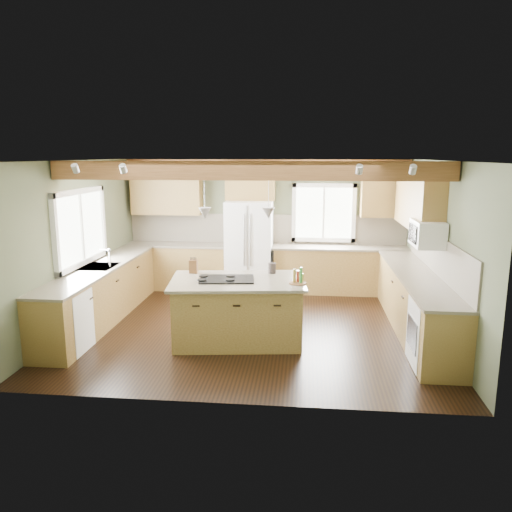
# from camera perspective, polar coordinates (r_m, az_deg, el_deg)

# --- Properties ---
(floor) EXTENTS (5.60, 5.60, 0.00)m
(floor) POSITION_cam_1_polar(r_m,az_deg,el_deg) (8.00, -0.33, -8.10)
(floor) COLOR black
(floor) RESTS_ON ground
(ceiling) EXTENTS (5.60, 5.60, 0.00)m
(ceiling) POSITION_cam_1_polar(r_m,az_deg,el_deg) (7.53, -0.35, 10.87)
(ceiling) COLOR silver
(ceiling) RESTS_ON wall_back
(wall_back) EXTENTS (5.60, 0.00, 5.60)m
(wall_back) POSITION_cam_1_polar(r_m,az_deg,el_deg) (10.12, 1.16, 3.65)
(wall_back) COLOR #4D563D
(wall_back) RESTS_ON ground
(wall_left) EXTENTS (0.00, 5.00, 5.00)m
(wall_left) POSITION_cam_1_polar(r_m,az_deg,el_deg) (8.43, -19.64, 1.38)
(wall_left) COLOR #4D563D
(wall_left) RESTS_ON ground
(wall_right) EXTENTS (0.00, 5.00, 5.00)m
(wall_right) POSITION_cam_1_polar(r_m,az_deg,el_deg) (7.88, 20.36, 0.66)
(wall_right) COLOR #4D563D
(wall_right) RESTS_ON ground
(ceiling_beam) EXTENTS (5.55, 0.26, 0.26)m
(ceiling_beam) POSITION_cam_1_polar(r_m,az_deg,el_deg) (6.94, -0.89, 9.73)
(ceiling_beam) COLOR #502E16
(ceiling_beam) RESTS_ON ceiling
(soffit_trim) EXTENTS (5.55, 0.20, 0.10)m
(soffit_trim) POSITION_cam_1_polar(r_m,az_deg,el_deg) (9.93, 1.15, 10.68)
(soffit_trim) COLOR #502E16
(soffit_trim) RESTS_ON ceiling
(backsplash_back) EXTENTS (5.58, 0.03, 0.58)m
(backsplash_back) POSITION_cam_1_polar(r_m,az_deg,el_deg) (10.12, 1.15, 3.14)
(backsplash_back) COLOR brown
(backsplash_back) RESTS_ON wall_back
(backsplash_right) EXTENTS (0.03, 3.70, 0.58)m
(backsplash_right) POSITION_cam_1_polar(r_m,az_deg,el_deg) (7.94, 20.12, 0.09)
(backsplash_right) COLOR brown
(backsplash_right) RESTS_ON wall_right
(base_cab_back_left) EXTENTS (2.02, 0.60, 0.88)m
(base_cab_back_left) POSITION_cam_1_polar(r_m,az_deg,el_deg) (10.28, -8.99, -1.23)
(base_cab_back_left) COLOR brown
(base_cab_back_left) RESTS_ON floor
(counter_back_left) EXTENTS (2.06, 0.64, 0.04)m
(counter_back_left) POSITION_cam_1_polar(r_m,az_deg,el_deg) (10.19, -9.07, 1.29)
(counter_back_left) COLOR #484135
(counter_back_left) RESTS_ON base_cab_back_left
(base_cab_back_right) EXTENTS (2.62, 0.60, 0.88)m
(base_cab_back_right) POSITION_cam_1_polar(r_m,az_deg,el_deg) (9.97, 9.57, -1.65)
(base_cab_back_right) COLOR brown
(base_cab_back_right) RESTS_ON floor
(counter_back_right) EXTENTS (2.66, 0.64, 0.04)m
(counter_back_right) POSITION_cam_1_polar(r_m,az_deg,el_deg) (9.88, 9.66, 0.95)
(counter_back_right) COLOR #484135
(counter_back_right) RESTS_ON base_cab_back_right
(base_cab_left) EXTENTS (0.60, 3.70, 0.88)m
(base_cab_left) POSITION_cam_1_polar(r_m,az_deg,el_deg) (8.53, -17.28, -4.27)
(base_cab_left) COLOR brown
(base_cab_left) RESTS_ON floor
(counter_left) EXTENTS (0.64, 3.74, 0.04)m
(counter_left) POSITION_cam_1_polar(r_m,az_deg,el_deg) (8.42, -17.47, -1.26)
(counter_left) COLOR #484135
(counter_left) RESTS_ON base_cab_left
(base_cab_right) EXTENTS (0.60, 3.70, 0.88)m
(base_cab_right) POSITION_cam_1_polar(r_m,az_deg,el_deg) (8.05, 17.77, -5.24)
(base_cab_right) COLOR brown
(base_cab_right) RESTS_ON floor
(counter_right) EXTENTS (0.64, 3.74, 0.04)m
(counter_right) POSITION_cam_1_polar(r_m,az_deg,el_deg) (7.94, 17.97, -2.06)
(counter_right) COLOR #484135
(counter_right) RESTS_ON base_cab_right
(upper_cab_back_left) EXTENTS (1.40, 0.35, 0.90)m
(upper_cab_back_left) POSITION_cam_1_polar(r_m,az_deg,el_deg) (10.23, -10.17, 7.22)
(upper_cab_back_left) COLOR brown
(upper_cab_back_left) RESTS_ON wall_back
(upper_cab_over_fridge) EXTENTS (0.96, 0.35, 0.70)m
(upper_cab_over_fridge) POSITION_cam_1_polar(r_m,az_deg,el_deg) (9.89, -0.65, 8.42)
(upper_cab_over_fridge) COLOR brown
(upper_cab_over_fridge) RESTS_ON wall_back
(upper_cab_right) EXTENTS (0.35, 2.20, 0.90)m
(upper_cab_right) POSITION_cam_1_polar(r_m,az_deg,el_deg) (8.62, 18.05, 6.06)
(upper_cab_right) COLOR brown
(upper_cab_right) RESTS_ON wall_right
(upper_cab_back_corner) EXTENTS (0.90, 0.35, 0.90)m
(upper_cab_back_corner) POSITION_cam_1_polar(r_m,az_deg,el_deg) (9.96, 14.50, 6.93)
(upper_cab_back_corner) COLOR brown
(upper_cab_back_corner) RESTS_ON wall_back
(window_left) EXTENTS (0.04, 1.60, 1.05)m
(window_left) POSITION_cam_1_polar(r_m,az_deg,el_deg) (8.43, -19.49, 3.11)
(window_left) COLOR white
(window_left) RESTS_ON wall_left
(window_back) EXTENTS (1.10, 0.04, 1.00)m
(window_back) POSITION_cam_1_polar(r_m,az_deg,el_deg) (10.04, 7.74, 4.93)
(window_back) COLOR white
(window_back) RESTS_ON wall_back
(sink) EXTENTS (0.50, 0.65, 0.03)m
(sink) POSITION_cam_1_polar(r_m,az_deg,el_deg) (8.42, -17.47, -1.22)
(sink) COLOR #262628
(sink) RESTS_ON counter_left
(faucet) EXTENTS (0.02, 0.02, 0.28)m
(faucet) POSITION_cam_1_polar(r_m,az_deg,el_deg) (8.32, -16.39, -0.29)
(faucet) COLOR #B2B2B7
(faucet) RESTS_ON sink
(dishwasher) EXTENTS (0.60, 0.60, 0.84)m
(dishwasher) POSITION_cam_1_polar(r_m,az_deg,el_deg) (7.41, -21.11, -7.01)
(dishwasher) COLOR white
(dishwasher) RESTS_ON floor
(oven) EXTENTS (0.60, 0.72, 0.84)m
(oven) POSITION_cam_1_polar(r_m,az_deg,el_deg) (6.85, 19.90, -8.43)
(oven) COLOR white
(oven) RESTS_ON floor
(microwave) EXTENTS (0.40, 0.70, 0.38)m
(microwave) POSITION_cam_1_polar(r_m,az_deg,el_deg) (7.74, 19.00, 2.44)
(microwave) COLOR white
(microwave) RESTS_ON wall_right
(pendant_left) EXTENTS (0.18, 0.18, 0.16)m
(pendant_left) POSITION_cam_1_polar(r_m,az_deg,el_deg) (7.03, -5.87, 4.87)
(pendant_left) COLOR #B2B2B7
(pendant_left) RESTS_ON ceiling
(pendant_right) EXTENTS (0.18, 0.18, 0.16)m
(pendant_right) POSITION_cam_1_polar(r_m,az_deg,el_deg) (7.01, 1.43, 4.92)
(pendant_right) COLOR #B2B2B7
(pendant_right) RESTS_ON ceiling
(refrigerator) EXTENTS (0.90, 0.74, 1.80)m
(refrigerator) POSITION_cam_1_polar(r_m,az_deg,el_deg) (9.84, -0.77, 1.07)
(refrigerator) COLOR white
(refrigerator) RESTS_ON floor
(island) EXTENTS (1.90, 1.30, 0.88)m
(island) POSITION_cam_1_polar(r_m,az_deg,el_deg) (7.32, -2.13, -6.37)
(island) COLOR olive
(island) RESTS_ON floor
(island_top) EXTENTS (2.03, 1.43, 0.04)m
(island_top) POSITION_cam_1_polar(r_m,az_deg,el_deg) (7.19, -2.16, -2.88)
(island_top) COLOR #484135
(island_top) RESTS_ON island
(cooktop) EXTENTS (0.83, 0.61, 0.02)m
(cooktop) POSITION_cam_1_polar(r_m,az_deg,el_deg) (7.18, -3.35, -2.65)
(cooktop) COLOR black
(cooktop) RESTS_ON island_top
(knife_block) EXTENTS (0.12, 0.09, 0.20)m
(knife_block) POSITION_cam_1_polar(r_m,az_deg,el_deg) (7.61, -7.16, -1.20)
(knife_block) COLOR brown
(knife_block) RESTS_ON island_top
(utensil_crock) EXTENTS (0.16, 0.16, 0.16)m
(utensil_crock) POSITION_cam_1_polar(r_m,az_deg,el_deg) (7.56, 1.86, -1.39)
(utensil_crock) COLOR #3C3630
(utensil_crock) RESTS_ON island_top
(bottle_tray) EXTENTS (0.25, 0.25, 0.22)m
(bottle_tray) POSITION_cam_1_polar(r_m,az_deg,el_deg) (6.97, 4.82, -2.26)
(bottle_tray) COLOR brown
(bottle_tray) RESTS_ON island_top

